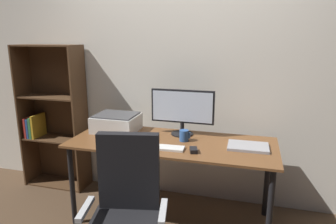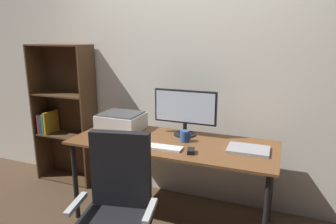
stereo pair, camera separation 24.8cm
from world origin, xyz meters
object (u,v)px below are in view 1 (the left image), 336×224
(mouse, at_px, (194,150))
(coffee_mug, at_px, (184,136))
(desk, at_px, (172,150))
(printer, at_px, (116,123))
(bookshelf, at_px, (53,118))
(monitor, at_px, (182,109))
(keyboard, at_px, (166,148))
(laptop, at_px, (248,146))
(office_chair, at_px, (126,222))

(mouse, distance_m, coffee_mug, 0.27)
(desk, relative_size, printer, 4.35)
(coffee_mug, distance_m, bookshelf, 1.55)
(desk, distance_m, coffee_mug, 0.16)
(monitor, xyz_separation_m, keyboard, (-0.04, -0.39, -0.23))
(bookshelf, bearing_deg, laptop, -9.15)
(desk, xyz_separation_m, mouse, (0.22, -0.19, 0.09))
(keyboard, bearing_deg, mouse, -4.57)
(desk, height_order, monitor, monitor)
(monitor, distance_m, mouse, 0.49)
(coffee_mug, xyz_separation_m, office_chair, (-0.18, -0.84, -0.33))
(keyboard, distance_m, office_chair, 0.68)
(office_chair, distance_m, bookshelf, 1.79)
(monitor, xyz_separation_m, printer, (-0.62, -0.06, -0.16))
(coffee_mug, xyz_separation_m, bookshelf, (-1.52, 0.31, -0.04))
(mouse, bearing_deg, bookshelf, 145.95)
(office_chair, height_order, bookshelf, bookshelf)
(keyboard, relative_size, office_chair, 0.29)
(mouse, bearing_deg, printer, 141.04)
(coffee_mug, height_order, laptop, coffee_mug)
(mouse, height_order, laptop, mouse)
(laptop, height_order, printer, printer)
(desk, relative_size, office_chair, 1.72)
(laptop, distance_m, printer, 1.22)
(mouse, distance_m, office_chair, 0.74)
(keyboard, relative_size, laptop, 0.91)
(coffee_mug, height_order, office_chair, office_chair)
(printer, relative_size, bookshelf, 0.26)
(monitor, distance_m, bookshelf, 1.49)
(keyboard, distance_m, coffee_mug, 0.25)
(desk, relative_size, laptop, 5.44)
(desk, xyz_separation_m, coffee_mug, (0.10, 0.04, 0.13))
(coffee_mug, xyz_separation_m, printer, (-0.68, 0.11, 0.03))
(laptop, bearing_deg, mouse, -153.61)
(monitor, xyz_separation_m, coffee_mug, (0.06, -0.17, -0.19))
(bookshelf, bearing_deg, office_chair, -40.56)
(keyboard, distance_m, printer, 0.67)
(keyboard, distance_m, mouse, 0.23)
(monitor, height_order, coffee_mug, monitor)
(monitor, relative_size, office_chair, 0.57)
(printer, bearing_deg, monitor, 5.31)
(mouse, relative_size, printer, 0.24)
(printer, bearing_deg, coffee_mug, -9.25)
(coffee_mug, bearing_deg, mouse, -61.17)
(keyboard, relative_size, bookshelf, 0.19)
(coffee_mug, distance_m, office_chair, 0.92)
(desk, distance_m, keyboard, 0.20)
(printer, xyz_separation_m, office_chair, (0.50, -0.95, -0.36))
(coffee_mug, distance_m, laptop, 0.53)
(monitor, height_order, office_chair, monitor)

